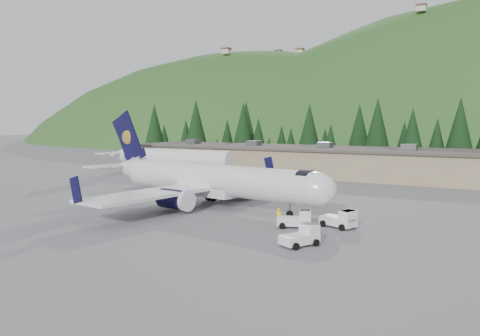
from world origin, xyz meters
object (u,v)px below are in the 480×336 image
baggage_tug_a (297,219)px  terminal_building (300,160)px  airliner (208,180)px  baggage_tug_b (341,220)px  baggage_tug_c (302,236)px  second_airliner (165,158)px  ramp_worker (279,217)px

baggage_tug_a → terminal_building: terminal_building is taller
airliner → terminal_building: 38.07m
baggage_tug_a → baggage_tug_b: bearing=3.0°
baggage_tug_a → terminal_building: 46.91m
baggage_tug_a → baggage_tug_c: bearing=-86.8°
airliner → second_airliner: bearing=146.1°
baggage_tug_c → terminal_building: bearing=50.3°
airliner → baggage_tug_a: (13.64, -5.57, -2.29)m
terminal_building → baggage_tug_a: bearing=-67.9°
baggage_tug_c → ramp_worker: 7.48m
baggage_tug_b → ramp_worker: bearing=-142.3°
terminal_building → baggage_tug_c: bearing=-67.3°
second_airliner → baggage_tug_b: 48.60m
baggage_tug_b → baggage_tug_a: bearing=-134.1°
airliner → terminal_building: size_ratio=0.48×
airliner → second_airliner: size_ratio=1.25×
second_airliner → baggage_tug_c: (40.46, -33.18, -2.58)m
baggage_tug_a → baggage_tug_b: baggage_tug_b is taller
terminal_building → ramp_worker: 46.23m
baggage_tug_c → terminal_building: size_ratio=0.05×
second_airliner → ramp_worker: size_ratio=16.41×
baggage_tug_a → baggage_tug_b: 4.08m
second_airliner → baggage_tug_a: size_ratio=7.87×
second_airliner → baggage_tug_b: (41.23, -25.60, -2.54)m
ramp_worker → second_airliner: bearing=-48.4°
airliner → terminal_building: airliner is taller
airliner → ramp_worker: (11.76, -5.57, -2.20)m
baggage_tug_b → airliner: bearing=-172.7°
second_airliner → baggage_tug_a: second_airliner is taller
baggage_tug_b → baggage_tug_c: (-0.77, -7.57, -0.04)m
terminal_building → baggage_tug_b: bearing=-62.9°
baggage_tug_b → terminal_building: terminal_building is taller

